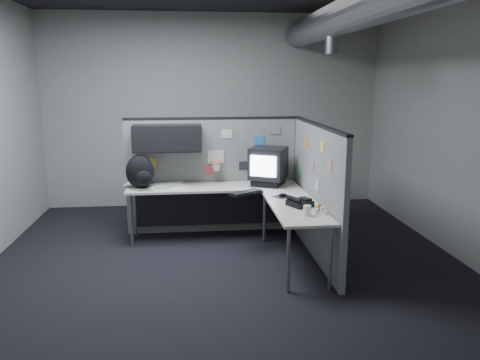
{
  "coord_description": "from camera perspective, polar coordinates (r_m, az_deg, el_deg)",
  "views": [
    {
      "loc": [
        -0.4,
        -5.14,
        2.15
      ],
      "look_at": [
        0.19,
        0.35,
        0.95
      ],
      "focal_mm": 35.0,
      "sensor_mm": 36.0,
      "label": 1
    }
  ],
  "objects": [
    {
      "name": "phone",
      "position": [
        5.35,
        7.27,
        -2.73
      ],
      "size": [
        0.31,
        0.32,
        0.12
      ],
      "rotation": [
        0.0,
        0.0,
        0.31
      ],
      "color": "black",
      "rests_on": "desk"
    },
    {
      "name": "desk",
      "position": [
        6.07,
        -0.76,
        -2.37
      ],
      "size": [
        2.31,
        2.11,
        0.73
      ],
      "color": "beige",
      "rests_on": "ground"
    },
    {
      "name": "partition_back",
      "position": [
        6.48,
        -4.74,
        2.01
      ],
      "size": [
        2.44,
        0.42,
        1.63
      ],
      "color": "slate",
      "rests_on": "ground"
    },
    {
      "name": "monitor",
      "position": [
        6.34,
        3.46,
        1.75
      ],
      "size": [
        0.6,
        0.6,
        0.51
      ],
      "rotation": [
        0.0,
        0.0,
        0.33
      ],
      "color": "black",
      "rests_on": "desk"
    },
    {
      "name": "bottles",
      "position": [
        5.1,
        9.8,
        -3.64
      ],
      "size": [
        0.13,
        0.18,
        0.08
      ],
      "rotation": [
        0.0,
        0.0,
        -0.22
      ],
      "color": "silver",
      "rests_on": "desk"
    },
    {
      "name": "backpack",
      "position": [
        6.24,
        -12.06,
        0.92
      ],
      "size": [
        0.38,
        0.34,
        0.45
      ],
      "rotation": [
        0.0,
        0.0,
        0.06
      ],
      "color": "black",
      "rests_on": "desk"
    },
    {
      "name": "partition_right",
      "position": [
        5.72,
        9.25,
        -1.32
      ],
      "size": [
        0.07,
        2.23,
        1.63
      ],
      "color": "slate",
      "rests_on": "ground"
    },
    {
      "name": "keyboard",
      "position": [
        5.84,
        0.74,
        -1.58
      ],
      "size": [
        0.46,
        0.38,
        0.04
      ],
      "rotation": [
        0.0,
        0.0,
        -0.2
      ],
      "color": "black",
      "rests_on": "desk"
    },
    {
      "name": "papers",
      "position": [
        6.39,
        -10.2,
        -0.65
      ],
      "size": [
        0.89,
        0.59,
        0.02
      ],
      "rotation": [
        0.0,
        0.0,
        -0.1
      ],
      "color": "white",
      "rests_on": "desk"
    },
    {
      "name": "room",
      "position": [
        5.24,
        4.49,
        11.67
      ],
      "size": [
        5.62,
        5.62,
        3.22
      ],
      "color": "black",
      "rests_on": "ground"
    },
    {
      "name": "mouse",
      "position": [
        5.75,
        5.23,
        -1.89
      ],
      "size": [
        0.26,
        0.25,
        0.04
      ],
      "rotation": [
        0.0,
        0.0,
        -0.21
      ],
      "color": "black",
      "rests_on": "desk"
    },
    {
      "name": "cup",
      "position": [
        4.98,
        8.18,
        -3.72
      ],
      "size": [
        0.09,
        0.09,
        0.11
      ],
      "primitive_type": "cylinder",
      "rotation": [
        0.0,
        0.0,
        0.14
      ],
      "color": "white",
      "rests_on": "desk"
    }
  ]
}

